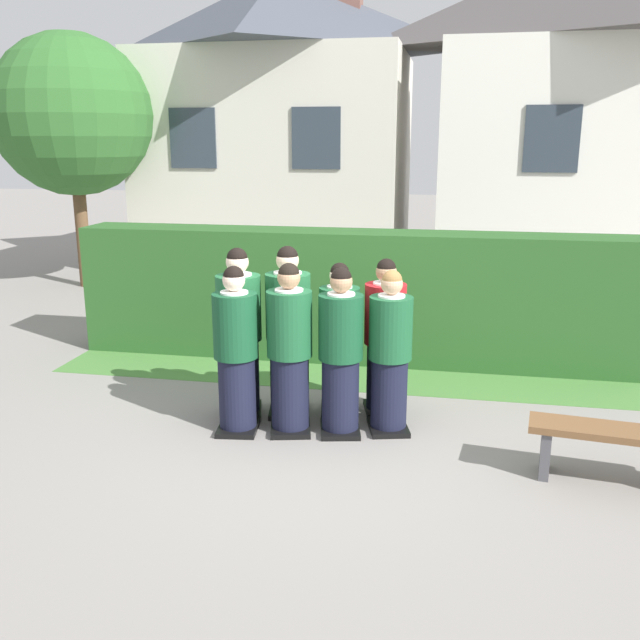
# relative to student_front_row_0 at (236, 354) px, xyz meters

# --- Properties ---
(ground_plane) EXTENTS (60.00, 60.00, 0.00)m
(ground_plane) POSITION_rel_student_front_row_0_xyz_m (0.74, 0.13, -0.77)
(ground_plane) COLOR gray
(student_front_row_0) EXTENTS (0.43, 0.54, 1.62)m
(student_front_row_0) POSITION_rel_student_front_row_0_xyz_m (0.00, 0.00, 0.00)
(student_front_row_0) COLOR black
(student_front_row_0) RESTS_ON ground
(student_front_row_1) EXTENTS (0.48, 0.56, 1.65)m
(student_front_row_1) POSITION_rel_student_front_row_0_xyz_m (0.50, 0.09, 0.01)
(student_front_row_1) COLOR black
(student_front_row_1) RESTS_ON ground
(student_front_row_2) EXTENTS (0.46, 0.55, 1.61)m
(student_front_row_2) POSITION_rel_student_front_row_0_xyz_m (0.98, 0.15, -0.00)
(student_front_row_2) COLOR black
(student_front_row_2) RESTS_ON ground
(student_front_row_3) EXTENTS (0.47, 0.54, 1.58)m
(student_front_row_3) POSITION_rel_student_front_row_0_xyz_m (1.43, 0.28, -0.02)
(student_front_row_3) COLOR black
(student_front_row_3) RESTS_ON ground
(student_rear_row_0) EXTENTS (0.51, 0.58, 1.72)m
(student_rear_row_0) POSITION_rel_student_front_row_0_xyz_m (-0.10, 0.43, 0.05)
(student_rear_row_0) COLOR black
(student_rear_row_0) RESTS_ON ground
(student_rear_row_1) EXTENTS (0.48, 0.58, 1.74)m
(student_rear_row_1) POSITION_rel_student_front_row_0_xyz_m (0.38, 0.54, 0.06)
(student_rear_row_1) COLOR black
(student_rear_row_1) RESTS_ON ground
(student_rear_row_2) EXTENTS (0.44, 0.53, 1.57)m
(student_rear_row_2) POSITION_rel_student_front_row_0_xyz_m (0.89, 0.64, -0.03)
(student_rear_row_2) COLOR black
(student_rear_row_2) RESTS_ON ground
(student_in_red_blazer) EXTENTS (0.47, 0.55, 1.61)m
(student_in_red_blazer) POSITION_rel_student_front_row_0_xyz_m (1.34, 0.75, -0.01)
(student_in_red_blazer) COLOR black
(student_in_red_blazer) RESTS_ON ground
(hedge) EXTENTS (7.00, 0.70, 1.64)m
(hedge) POSITION_rel_student_front_row_0_xyz_m (0.74, 2.50, 0.05)
(hedge) COLOR #285623
(hedge) RESTS_ON ground
(school_building_main) EXTENTS (5.56, 4.45, 6.02)m
(school_building_main) POSITION_rel_student_front_row_0_xyz_m (-1.74, 8.91, 2.32)
(school_building_main) COLOR beige
(school_building_main) RESTS_ON ground
(school_building_annex) EXTENTS (7.20, 3.49, 6.47)m
(school_building_annex) POSITION_rel_student_front_row_0_xyz_m (5.05, 8.16, 2.55)
(school_building_annex) COLOR silver
(school_building_annex) RESTS_ON ground
(oak_tree_left) EXTENTS (2.90, 2.90, 4.62)m
(oak_tree_left) POSITION_rel_student_front_row_0_xyz_m (-4.94, 6.07, 2.39)
(oak_tree_left) COLOR brown
(oak_tree_left) RESTS_ON ground
(wooden_bench) EXTENTS (1.43, 0.53, 0.48)m
(wooden_bench) POSITION_rel_student_front_row_0_xyz_m (3.36, -0.46, -0.42)
(wooden_bench) COLOR brown
(wooden_bench) RESTS_ON ground
(lawn_strip) EXTENTS (7.00, 0.90, 0.01)m
(lawn_strip) POSITION_rel_student_front_row_0_xyz_m (0.74, 1.70, -0.77)
(lawn_strip) COLOR #477A38
(lawn_strip) RESTS_ON ground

